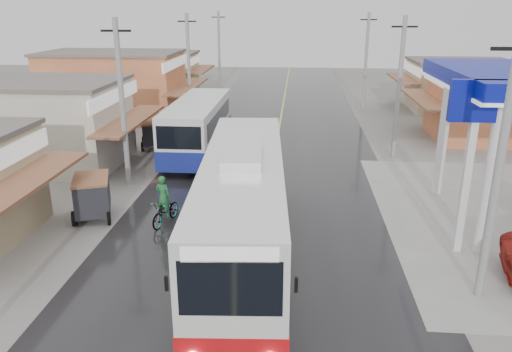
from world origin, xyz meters
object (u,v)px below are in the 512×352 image
(coach_bus, at_px, (243,207))
(second_bus, at_px, (198,127))
(tricycle_far, at_px, (153,133))
(cyclist, at_px, (165,208))
(tricycle_near, at_px, (92,195))

(coach_bus, xyz_separation_m, second_bus, (-4.05, 12.59, -0.19))
(second_bus, bearing_deg, tricycle_far, 158.32)
(cyclist, xyz_separation_m, tricycle_near, (-3.20, 0.41, 0.31))
(coach_bus, relative_size, cyclist, 6.03)
(second_bus, distance_m, tricycle_near, 10.01)
(coach_bus, xyz_separation_m, tricycle_far, (-7.13, 13.82, -0.96))
(second_bus, relative_size, tricycle_near, 3.89)
(coach_bus, bearing_deg, second_bus, 104.17)
(coach_bus, distance_m, second_bus, 13.23)
(second_bus, height_order, tricycle_far, second_bus)
(cyclist, bearing_deg, coach_bus, -20.94)
(tricycle_near, height_order, tricycle_far, tricycle_near)
(tricycle_near, relative_size, tricycle_far, 1.07)
(coach_bus, xyz_separation_m, tricycle_near, (-6.67, 2.95, -0.91))
(second_bus, bearing_deg, coach_bus, -72.10)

